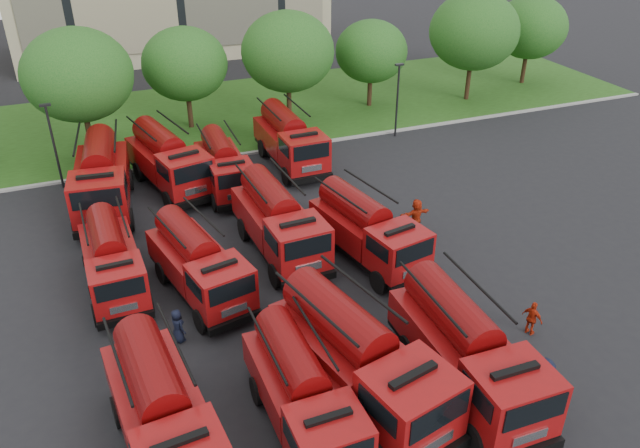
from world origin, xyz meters
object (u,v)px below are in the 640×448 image
Objects in this scene: fire_truck_11 at (290,140)px; firefighter_2 at (529,333)px; fire_truck_8 at (101,178)px; firefighter_5 at (415,231)px; fire_truck_7 at (367,230)px; fire_truck_10 at (224,166)px; fire_truck_4 at (112,260)px; firefighter_3 at (538,399)px; firefighter_4 at (180,341)px; fire_truck_3 at (466,350)px; fire_truck_5 at (199,263)px; fire_truck_9 at (168,160)px; fire_truck_2 at (358,359)px; firefighter_0 at (512,394)px; fire_truck_0 at (163,413)px; fire_truck_1 at (302,393)px; fire_truck_6 at (279,222)px.

firefighter_2 is (3.49, -19.21, -1.70)m from fire_truck_11.
fire_truck_8 is 17.05m from firefighter_5.
fire_truck_10 is (-4.45, 9.79, -0.08)m from fire_truck_7.
fire_truck_10 is (6.97, 7.87, 0.03)m from fire_truck_4.
firefighter_3 is 13.72m from firefighter_4.
fire_truck_5 is (-7.49, 9.21, -0.17)m from fire_truck_3.
fire_truck_8 is at bearing -173.99° from fire_truck_9.
fire_truck_2 is 1.01× the size of fire_truck_8.
firefighter_0 is 1.24× the size of firefighter_2.
fire_truck_11 is at bearing 55.34° from fire_truck_0.
fire_truck_0 reaches higher than fire_truck_4.
fire_truck_2 is 3.85m from fire_truck_3.
firefighter_5 is at bearing -18.41° from firefighter_2.
fire_truck_7 is 3.85× the size of firefighter_0.
fire_truck_8 reaches higher than fire_truck_9.
firefighter_3 is at bearing -45.10° from fire_truck_4.
fire_truck_2 is 1.05× the size of fire_truck_9.
fire_truck_0 is 1.11× the size of fire_truck_1.
fire_truck_6 reaches higher than fire_truck_0.
fire_truck_8 is 6.69m from fire_truck_10.
firefighter_5 is at bearing -3.43° from fire_truck_4.
fire_truck_4 is 8.12m from fire_truck_8.
fire_truck_10 is (3.52, 9.62, -0.03)m from fire_truck_5.
fire_truck_2 is 1.17× the size of fire_truck_5.
fire_truck_9 is at bearing 92.16° from fire_truck_1.
fire_truck_2 is 1.10× the size of fire_truck_3.
fire_truck_11 is (0.73, 20.76, -0.02)m from fire_truck_3.
firefighter_4 is (-13.23, 4.80, 0.00)m from firefighter_2.
firefighter_5 is at bearing -8.02° from fire_truck_6.
firefighter_5 is (2.48, 11.46, 0.00)m from firefighter_0.
fire_truck_10 is (-3.97, 18.82, -0.20)m from fire_truck_3.
fire_truck_10 is 0.90× the size of fire_truck_11.
fire_truck_7 is at bearing -64.05° from fire_truck_10.
fire_truck_5 is 14.56m from firefighter_3.
fire_truck_2 is 7.79m from firefighter_4.
firefighter_5 is at bearing -44.85° from fire_truck_10.
firefighter_2 is at bearing 6.06° from fire_truck_1.
fire_truck_7 is 11.72m from fire_truck_11.
fire_truck_10 is at bearing 83.45° from fire_truck_1.
firefighter_4 is (-9.49, -2.70, -1.59)m from fire_truck_7.
fire_truck_11 is (11.08, 19.65, 0.06)m from fire_truck_0.
fire_truck_1 is 0.88× the size of fire_truck_6.
fire_truck_3 reaches higher than firefighter_4.
fire_truck_1 is at bearing -107.04° from fire_truck_6.
fire_truck_5 is 14.18m from fire_truck_11.
fire_truck_0 is 1.01× the size of fire_truck_7.
fire_truck_11 is at bearing 89.20° from fire_truck_3.
firefighter_2 is 1.02× the size of firefighter_4.
fire_truck_2 is 19.68m from fire_truck_9.
fire_truck_3 is (5.98, -0.40, 0.21)m from fire_truck_1.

